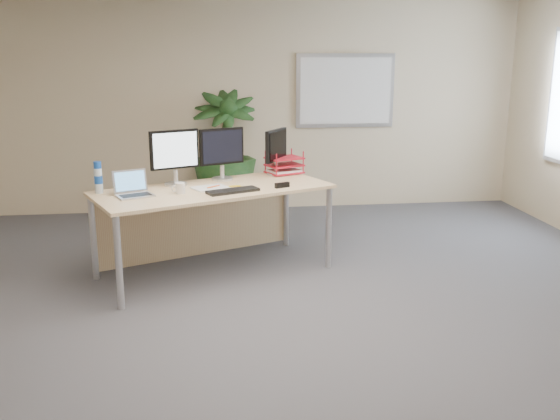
{
  "coord_description": "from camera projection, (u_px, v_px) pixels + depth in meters",
  "views": [
    {
      "loc": [
        -0.68,
        -4.13,
        2.06
      ],
      "look_at": [
        -0.11,
        0.35,
        0.9
      ],
      "focal_mm": 40.0,
      "sensor_mm": 36.0,
      "label": 1
    }
  ],
  "objects": [
    {
      "name": "spiral_notebook",
      "position": [
        210.0,
        188.0,
        5.73
      ],
      "size": [
        0.38,
        0.34,
        0.01
      ],
      "primitive_type": "cube",
      "rotation": [
        0.0,
        0.0,
        0.46
      ],
      "color": "silver",
      "rests_on": "desk"
    },
    {
      "name": "floor_plant",
      "position": [
        224.0,
        157.0,
        7.88
      ],
      "size": [
        0.85,
        0.85,
        1.5
      ],
      "primitive_type": "imported",
      "rotation": [
        0.0,
        0.0,
        -0.01
      ],
      "color": "#153B19",
      "rests_on": "floor"
    },
    {
      "name": "monitor_dark",
      "position": [
        276.0,
        149.0,
        6.32
      ],
      "size": [
        0.26,
        0.37,
        0.46
      ],
      "color": "#BBBBC0",
      "rests_on": "desk"
    },
    {
      "name": "back_wall",
      "position": [
        254.0,
        107.0,
        8.07
      ],
      "size": [
        7.0,
        0.04,
        2.7
      ],
      "primitive_type": "cube",
      "color": "beige",
      "rests_on": "floor"
    },
    {
      "name": "laptop",
      "position": [
        133.0,
        189.0,
        5.45
      ],
      "size": [
        0.38,
        0.36,
        0.22
      ],
      "color": "#BAB9BE",
      "rests_on": "desk"
    },
    {
      "name": "monitor_right",
      "position": [
        222.0,
        150.0,
        6.06
      ],
      "size": [
        0.43,
        0.22,
        0.51
      ],
      "color": "#BBBBC0",
      "rests_on": "desk"
    },
    {
      "name": "desk",
      "position": [
        208.0,
        204.0,
        5.9
      ],
      "size": [
        2.33,
        1.68,
        0.83
      ],
      "color": "#D9B17F",
      "rests_on": "floor"
    },
    {
      "name": "yellow_highlighter",
      "position": [
        235.0,
        186.0,
        5.81
      ],
      "size": [
        0.11,
        0.04,
        0.01
      ],
      "primitive_type": "cylinder",
      "rotation": [
        0.0,
        1.57,
        0.2
      ],
      "color": "yellow",
      "rests_on": "desk"
    },
    {
      "name": "whiteboard",
      "position": [
        345.0,
        91.0,
        8.13
      ],
      "size": [
        1.3,
        0.04,
        0.95
      ],
      "color": "#BCBCC2",
      "rests_on": "back_wall"
    },
    {
      "name": "orange_pen",
      "position": [
        213.0,
        187.0,
        5.73
      ],
      "size": [
        0.12,
        0.11,
        0.01
      ],
      "primitive_type": "cylinder",
      "rotation": [
        0.0,
        1.57,
        0.74
      ],
      "color": "#E65619",
      "rests_on": "spiral_notebook"
    },
    {
      "name": "floor",
      "position": [
        301.0,
        340.0,
        4.56
      ],
      "size": [
        8.0,
        8.0,
        0.0
      ],
      "primitive_type": "plane",
      "color": "#414145",
      "rests_on": "ground"
    },
    {
      "name": "letter_tray",
      "position": [
        284.0,
        167.0,
        6.41
      ],
      "size": [
        0.42,
        0.38,
        0.16
      ],
      "color": "#B51625",
      "rests_on": "desk"
    },
    {
      "name": "coffee_mug",
      "position": [
        180.0,
        188.0,
        5.53
      ],
      "size": [
        0.12,
        0.09,
        0.1
      ],
      "color": "silver",
      "rests_on": "desk"
    },
    {
      "name": "stapler",
      "position": [
        282.0,
        185.0,
        5.77
      ],
      "size": [
        0.15,
        0.09,
        0.05
      ],
      "primitive_type": "cube",
      "rotation": [
        0.0,
        0.0,
        0.4
      ],
      "color": "black",
      "rests_on": "desk"
    },
    {
      "name": "keyboard",
      "position": [
        233.0,
        191.0,
        5.58
      ],
      "size": [
        0.5,
        0.33,
        0.03
      ],
      "primitive_type": "cube",
      "rotation": [
        0.0,
        0.0,
        0.4
      ],
      "color": "black",
      "rests_on": "desk"
    },
    {
      "name": "water_bottle",
      "position": [
        98.0,
        178.0,
        5.52
      ],
      "size": [
        0.07,
        0.07,
        0.28
      ],
      "color": "silver",
      "rests_on": "desk"
    },
    {
      "name": "monitor_left",
      "position": [
        175.0,
        154.0,
        5.8
      ],
      "size": [
        0.45,
        0.22,
        0.52
      ],
      "color": "#BBBBC0",
      "rests_on": "desk"
    }
  ]
}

